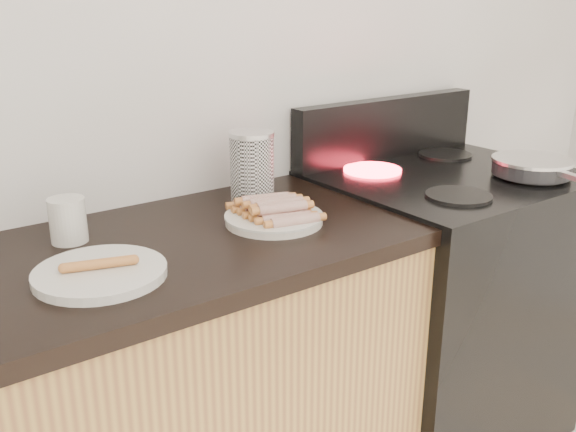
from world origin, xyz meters
TOP-DOWN VIEW (x-y plane):
  - wall_back at (0.00, 2.00)m, footprint 4.00×0.04m
  - stove at (0.78, 1.68)m, footprint 0.76×0.65m
  - stove_panel at (0.78, 1.96)m, footprint 0.76×0.06m
  - burner_near_left at (0.61, 1.51)m, footprint 0.18×0.18m
  - burner_near_right at (0.95, 1.51)m, footprint 0.18×0.18m
  - burner_far_left at (0.61, 1.84)m, footprint 0.18×0.18m
  - burner_far_right at (0.95, 1.84)m, footprint 0.18×0.18m
  - frying_pan at (0.95, 1.51)m, footprint 0.24×0.41m
  - main_plate at (0.10, 1.66)m, footprint 0.32×0.32m
  - side_plate at (-0.36, 1.60)m, footprint 0.32×0.32m
  - hotdog_pile at (0.10, 1.66)m, footprint 0.12×0.23m
  - plain_sausages at (-0.36, 1.60)m, footprint 0.14×0.06m
  - canister at (0.17, 1.85)m, footprint 0.12×0.12m
  - mug at (-0.34, 1.83)m, footprint 0.11×0.11m

SIDE VIEW (x-z plane):
  - stove at x=0.78m, z-range 0.00..0.91m
  - main_plate at x=0.10m, z-range 0.90..0.92m
  - side_plate at x=-0.36m, z-range 0.90..0.92m
  - burner_near_left at x=0.61m, z-range 0.91..0.92m
  - burner_near_right at x=0.95m, z-range 0.91..0.92m
  - burner_far_left at x=0.61m, z-range 0.91..0.92m
  - burner_far_right at x=0.95m, z-range 0.91..0.92m
  - plain_sausages at x=-0.36m, z-range 0.92..0.94m
  - hotdog_pile at x=0.10m, z-range 0.91..0.96m
  - frying_pan at x=0.95m, z-range 0.92..0.97m
  - mug at x=-0.34m, z-range 0.90..1.00m
  - canister at x=0.17m, z-range 0.90..1.09m
  - stove_panel at x=0.78m, z-range 0.91..1.11m
  - wall_back at x=0.00m, z-range 0.00..2.60m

